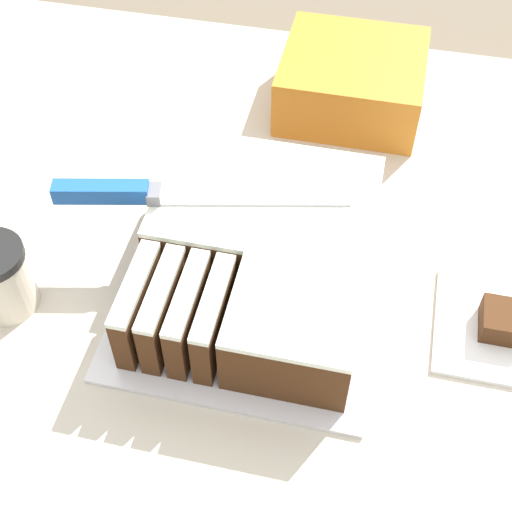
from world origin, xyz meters
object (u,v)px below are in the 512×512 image
(storage_box, at_px, (352,81))
(knife, at_px, (139,193))
(cake_board, at_px, (256,280))
(brownie, at_px, (504,321))
(cake, at_px, (261,253))

(storage_box, bearing_deg, knife, -121.17)
(cake_board, bearing_deg, knife, 171.45)
(cake_board, height_order, storage_box, storage_box)
(storage_box, bearing_deg, brownie, -59.13)
(cake_board, distance_m, knife, 0.18)
(brownie, xyz_separation_m, storage_box, (-0.23, 0.38, 0.02))
(brownie, bearing_deg, cake_board, 177.95)
(brownie, bearing_deg, knife, 175.77)
(knife, height_order, brownie, knife)
(cake, height_order, storage_box, cake)
(cake, bearing_deg, brownie, -3.28)
(cake, relative_size, brownie, 6.23)
(cake, xyz_separation_m, brownie, (0.29, -0.02, -0.03))
(cake_board, distance_m, cake, 0.05)
(cake_board, bearing_deg, cake, 51.85)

